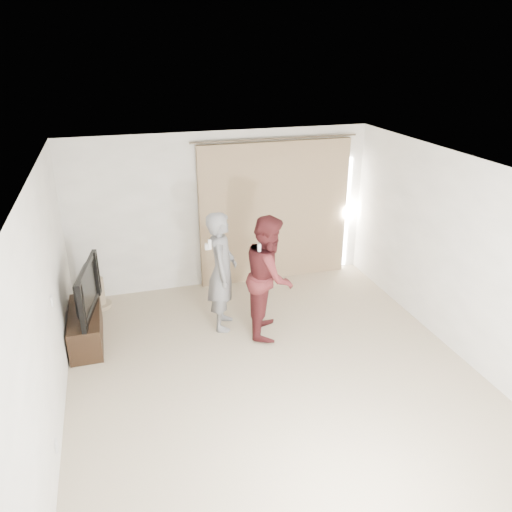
{
  "coord_description": "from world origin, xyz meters",
  "views": [
    {
      "loc": [
        -1.69,
        -4.96,
        3.84
      ],
      "look_at": [
        0.13,
        1.2,
        1.1
      ],
      "focal_mm": 35.0,
      "sensor_mm": 36.0,
      "label": 1
    }
  ],
  "objects_px": {
    "tv": "(80,290)",
    "person_woman": "(269,276)",
    "tv_console": "(86,327)",
    "person_man": "(222,271)"
  },
  "relations": [
    {
      "from": "tv",
      "to": "person_woman",
      "type": "relative_size",
      "value": 0.68
    },
    {
      "from": "tv_console",
      "to": "tv",
      "type": "distance_m",
      "value": 0.57
    },
    {
      "from": "tv_console",
      "to": "person_woman",
      "type": "xyz_separation_m",
      "value": [
        2.52,
        -0.44,
        0.64
      ]
    },
    {
      "from": "tv_console",
      "to": "person_man",
      "type": "relative_size",
      "value": 0.68
    },
    {
      "from": "person_man",
      "to": "tv",
      "type": "bearing_deg",
      "value": 176.46
    },
    {
      "from": "tv_console",
      "to": "person_woman",
      "type": "relative_size",
      "value": 0.69
    },
    {
      "from": "person_man",
      "to": "person_woman",
      "type": "xyz_separation_m",
      "value": [
        0.6,
        -0.32,
        -0.0
      ]
    },
    {
      "from": "tv",
      "to": "person_man",
      "type": "xyz_separation_m",
      "value": [
        1.92,
        -0.12,
        0.07
      ]
    },
    {
      "from": "tv_console",
      "to": "person_man",
      "type": "bearing_deg",
      "value": -3.54
    },
    {
      "from": "tv_console",
      "to": "person_woman",
      "type": "height_order",
      "value": "person_woman"
    }
  ]
}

